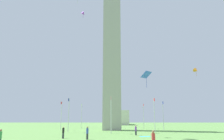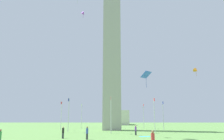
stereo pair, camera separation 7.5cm
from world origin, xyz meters
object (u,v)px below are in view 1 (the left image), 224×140
(flagpole_sw, at_px, (81,115))
(kite_blue_diamond, at_px, (146,75))
(flagpole_n, at_px, (111,113))
(flagpole_se, at_px, (144,115))
(flagpole_w, at_px, (61,114))
(flagpole_nw, at_px, (69,113))
(person_blue_shirt, at_px, (87,133))
(kite_orange_delta, at_px, (196,70))
(flagpole_s, at_px, (113,115))
(person_green_shirt, at_px, (0,138))
(person_purple_shirt, at_px, (136,130))
(flagpole_e, at_px, (163,114))
(flagpole_ne, at_px, (154,113))
(obelisk_monument, at_px, (112,50))
(picnic_blanket_near_first_person, at_px, (145,137))
(distant_building, at_px, (118,118))
(kite_purple_delta, at_px, (83,14))
(person_black_shirt, at_px, (63,132))

(flagpole_sw, xyz_separation_m, kite_blue_diamond, (33.22, 15.19, 5.57))
(flagpole_n, distance_m, flagpole_se, 24.54)
(flagpole_w, xyz_separation_m, flagpole_nw, (9.39, 3.89, 0.00))
(flagpole_se, relative_size, person_blue_shirt, 4.18)
(flagpole_sw, height_order, kite_orange_delta, kite_orange_delta)
(flagpole_s, bearing_deg, person_green_shirt, -12.68)
(flagpole_s, height_order, person_purple_shirt, flagpole_s)
(flagpole_e, height_order, flagpole_w, same)
(flagpole_ne, relative_size, flagpole_se, 1.00)
(flagpole_nw, height_order, person_green_shirt, flagpole_nw)
(flagpole_e, xyz_separation_m, person_green_shirt, (35.06, -24.15, -3.18))
(obelisk_monument, relative_size, flagpole_sw, 5.86)
(kite_orange_delta, bearing_deg, picnic_blanket_near_first_person, -48.38)
(flagpole_e, relative_size, kite_blue_diamond, 2.90)
(person_green_shirt, height_order, picnic_blanket_near_first_person, person_green_shirt)
(flagpole_n, distance_m, flagpole_e, 18.78)
(flagpole_n, relative_size, person_green_shirt, 4.17)
(obelisk_monument, relative_size, kite_blue_diamond, 16.98)
(obelisk_monument, xyz_separation_m, flagpole_nw, (9.45, -9.39, -17.51))
(person_purple_shirt, height_order, person_blue_shirt, person_blue_shirt)
(obelisk_monument, xyz_separation_m, flagpole_n, (13.34, 0.00, -17.51))
(flagpole_w, bearing_deg, kite_orange_delta, 75.08)
(person_green_shirt, relative_size, distant_building, 0.07)
(kite_blue_diamond, distance_m, kite_purple_delta, 29.59)
(obelisk_monument, distance_m, distant_building, 60.36)
(person_black_shirt, distance_m, distant_building, 83.00)
(flagpole_e, height_order, person_blue_shirt, flagpole_e)
(obelisk_monument, distance_m, flagpole_sw, 21.95)
(person_blue_shirt, bearing_deg, kite_blue_diamond, -58.50)
(flagpole_nw, height_order, person_blue_shirt, flagpole_nw)
(obelisk_monument, relative_size, flagpole_s, 5.86)
(obelisk_monument, xyz_separation_m, person_purple_shirt, (18.28, 4.45, -20.73))
(flagpole_nw, distance_m, person_green_shirt, 25.91)
(distant_building, bearing_deg, person_black_shirt, -6.32)
(flagpole_sw, xyz_separation_m, person_purple_shirt, (27.61, 13.84, -3.21))
(flagpole_n, distance_m, person_green_shirt, 24.55)
(person_green_shirt, bearing_deg, flagpole_n, -15.42)
(flagpole_se, distance_m, flagpole_sw, 18.78)
(flagpole_sw, distance_m, person_blue_shirt, 36.57)
(flagpole_ne, relative_size, person_purple_shirt, 4.31)
(flagpole_e, distance_m, kite_purple_delta, 33.28)
(picnic_blanket_near_first_person, bearing_deg, person_green_shirt, -49.62)
(person_black_shirt, distance_m, kite_orange_delta, 33.40)
(flagpole_s, xyz_separation_m, person_black_shirt, (38.15, -6.80, -3.21))
(flagpole_nw, distance_m, kite_orange_delta, 30.43)
(flagpole_n, distance_m, kite_blue_diamond, 13.27)
(flagpole_nw, bearing_deg, flagpole_se, 135.00)
(person_blue_shirt, relative_size, kite_orange_delta, 0.88)
(person_purple_shirt, distance_m, person_blue_shirt, 11.17)
(flagpole_se, bearing_deg, kite_blue_diamond, -6.16)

